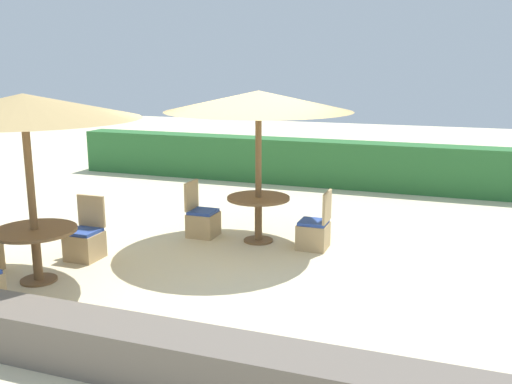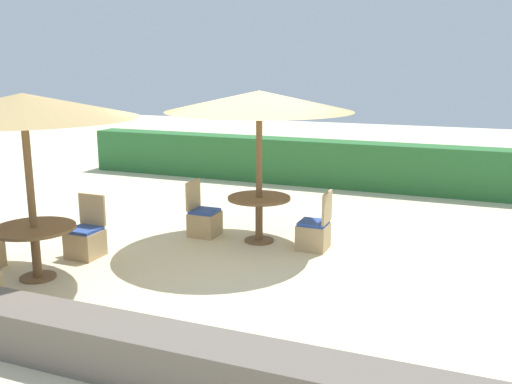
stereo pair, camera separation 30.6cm
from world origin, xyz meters
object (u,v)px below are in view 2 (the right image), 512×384
Objects in this scene: parasol_front_left at (23,106)px; patio_chair_center_east at (314,233)px; patio_chair_center_west at (204,220)px; parasol_center at (259,102)px; round_table_front_left at (35,238)px; patio_chair_front_left_north at (86,240)px; round_table_center at (259,207)px.

parasol_front_left reaches higher than patio_chair_center_east.
parasol_center is at bearing 92.29° from patio_chair_center_west.
patio_chair_front_left_north is (0.04, 0.98, -0.31)m from round_table_front_left.
patio_chair_front_left_north is 1.00× the size of patio_chair_center_east.
patio_chair_front_left_north is at bearing -141.94° from parasol_center.
round_table_front_left is at bearing -129.48° from parasol_center.
parasol_center is (2.19, 2.65, -0.05)m from parasol_front_left.
round_table_center is (2.19, 2.65, 0.00)m from round_table_front_left.
patio_chair_front_left_north reaches higher than round_table_center.
patio_chair_center_west is at bearing 89.82° from patio_chair_center_east.
patio_chair_front_left_north is 1.00× the size of patio_chair_center_west.
parasol_front_left is 1.74m from round_table_front_left.
parasol_center is 2.92× the size of round_table_center.
patio_chair_center_east reaches higher than round_table_center.
parasol_center is 2.22m from patio_chair_center_east.
patio_chair_front_left_north is at bearing 117.81° from patio_chair_center_east.
round_table_front_left is 0.37× the size of parasol_center.
parasol_center is at bearing 0.00° from round_table_center.
parasol_center is at bearing -141.94° from patio_chair_front_left_north.
round_table_front_left is 3.44m from round_table_center.
patio_chair_center_west is (1.20, 2.61, -2.06)m from parasol_front_left.
parasol_front_left is 0.99× the size of parasol_center.
parasol_front_left reaches higher than patio_chair_front_left_north.
parasol_front_left reaches higher than round_table_center.
patio_chair_center_east is at bearing -2.76° from round_table_center.
round_table_front_left is at bearing -129.48° from round_table_center.
patio_chair_center_east is (3.14, 2.61, -2.06)m from parasol_front_left.
parasol_front_left is 2.89× the size of round_table_center.
parasol_front_left is 3.53m from patio_chair_center_west.
round_table_front_left is at bearing 87.38° from patio_chair_front_left_north.
parasol_center reaches higher than patio_chair_center_east.
round_table_center is (2.19, 2.65, -1.74)m from parasol_front_left.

